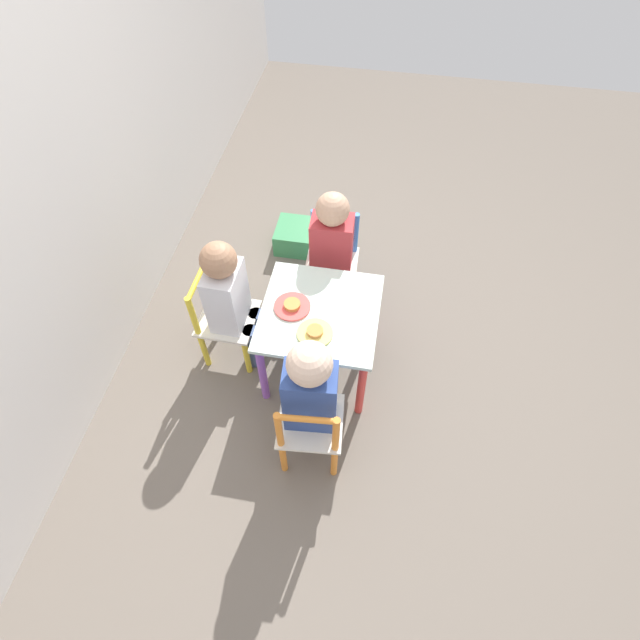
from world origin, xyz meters
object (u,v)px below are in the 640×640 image
chair_blue (332,262)px  plate_back (292,306)px  child_right (331,246)px  child_left (311,391)px  child_back (230,296)px  chair_yellow (223,319)px  storage_bin (297,237)px  kids_table (320,321)px  chair_orange (310,428)px  plate_left (315,333)px

chair_blue → plate_back: (-0.46, 0.10, 0.19)m
child_right → child_left: bearing=-88.6°
child_right → child_back: bearing=-136.8°
chair_yellow → child_right: 0.62m
chair_yellow → storage_bin: 0.83m
kids_table → child_left: bearing=-175.0°
child_right → chair_blue: bearing=90.0°
kids_table → plate_back: (0.00, 0.12, 0.08)m
plate_back → chair_yellow: bearing=88.3°
child_back → child_right: size_ratio=1.03×
chair_orange → plate_back: bearing=-75.6°
child_left → plate_back: child_left is taller
chair_orange → storage_bin: 1.31m
chair_orange → chair_blue: 0.92m
chair_yellow → chair_orange: 0.69m
child_right → storage_bin: size_ratio=3.03×
storage_bin → chair_yellow: bearing=167.0°
child_right → plate_back: (-0.40, 0.11, 0.01)m
child_left → storage_bin: 1.30m
child_back → child_left: 0.60m
chair_yellow → child_back: bearing=-90.0°
chair_yellow → chair_orange: bearing=-131.9°
plate_left → child_left: bearing=-172.8°
chair_yellow → storage_bin: bearing=-11.7°
chair_blue → plate_left: 0.61m
chair_yellow → child_left: bearing=-128.3°
child_left → chair_orange: bearing=90.0°
chair_orange → chair_yellow: bearing=-48.1°
chair_orange → plate_back: size_ratio=3.20×
chair_orange → storage_bin: chair_orange is taller
chair_orange → child_left: (0.06, 0.01, 0.20)m
chair_orange → chair_blue: bearing=-91.4°
child_left → child_right: size_ratio=1.05×
kids_table → child_right: 0.41m
chair_yellow → plate_left: bearing=-104.7°
child_right → plate_back: child_right is taller
kids_table → child_left: child_left is taller
chair_blue → plate_left: chair_blue is taller
plate_left → chair_blue: bearing=1.8°
child_left → plate_left: bearing=-87.8°
kids_table → chair_yellow: size_ratio=1.00×
kids_table → child_left: 0.41m
chair_blue → kids_table: bearing=-90.0°
child_right → plate_back: size_ratio=4.49×
child_right → chair_yellow: bearing=-141.1°
child_back → plate_back: (-0.01, -0.28, -0.00)m
child_right → storage_bin: child_right is taller
child_right → plate_back: bearing=-107.1°
chair_yellow → chair_orange: size_ratio=1.00×
child_right → plate_left: size_ratio=4.72×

